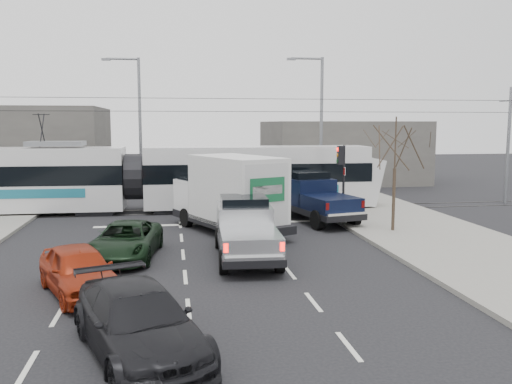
{
  "coord_description": "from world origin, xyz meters",
  "views": [
    {
      "loc": [
        -2.07,
        -19.89,
        4.87
      ],
      "look_at": [
        1.66,
        3.86,
        1.8
      ],
      "focal_mm": 38.0,
      "sensor_mm": 36.0,
      "label": 1
    }
  ],
  "objects": [
    {
      "name": "box_truck",
      "position": [
        0.48,
        3.8,
        1.7
      ],
      "size": [
        4.98,
        7.25,
        3.44
      ],
      "rotation": [
        0.0,
        0.0,
        0.42
      ],
      "color": "black",
      "rests_on": "ground"
    },
    {
      "name": "traffic_signal",
      "position": [
        6.47,
        6.5,
        2.74
      ],
      "size": [
        0.44,
        0.44,
        3.6
      ],
      "color": "black",
      "rests_on": "ground"
    },
    {
      "name": "green_car",
      "position": [
        -3.76,
        -0.23,
        0.65
      ],
      "size": [
        2.73,
        4.91,
        1.3
      ],
      "primitive_type": "imported",
      "rotation": [
        0.0,
        0.0,
        -0.13
      ],
      "color": "black",
      "rests_on": "ground"
    },
    {
      "name": "tram",
      "position": [
        -4.11,
        10.2,
        1.89
      ],
      "size": [
        26.09,
        3.29,
        5.31
      ],
      "rotation": [
        0.0,
        0.0,
        -0.03
      ],
      "color": "silver",
      "rests_on": "ground"
    },
    {
      "name": "street_lamp_near",
      "position": [
        7.31,
        14.0,
        5.11
      ],
      "size": [
        2.38,
        0.25,
        9.0
      ],
      "color": "slate",
      "rests_on": "ground"
    },
    {
      "name": "rails",
      "position": [
        0.0,
        10.0,
        0.01
      ],
      "size": [
        60.0,
        1.6,
        0.03
      ],
      "primitive_type": "cube",
      "color": "#33302D",
      "rests_on": "ground"
    },
    {
      "name": "red_car",
      "position": [
        -4.73,
        -4.27,
        0.7
      ],
      "size": [
        3.15,
        4.45,
        1.41
      ],
      "primitive_type": "imported",
      "rotation": [
        0.0,
        0.0,
        0.41
      ],
      "color": "maroon",
      "rests_on": "ground"
    },
    {
      "name": "ground",
      "position": [
        0.0,
        0.0,
        0.0
      ],
      "size": [
        120.0,
        120.0,
        0.0
      ],
      "primitive_type": "plane",
      "color": "black",
      "rests_on": "ground"
    },
    {
      "name": "navy_pickup",
      "position": [
        4.95,
        6.16,
        1.19
      ],
      "size": [
        3.35,
        6.07,
        2.42
      ],
      "rotation": [
        0.0,
        0.0,
        0.23
      ],
      "color": "black",
      "rests_on": "ground"
    },
    {
      "name": "dark_car",
      "position": [
        -2.82,
        -8.72,
        0.72
      ],
      "size": [
        3.59,
        5.37,
        1.44
      ],
      "primitive_type": "imported",
      "rotation": [
        0.0,
        0.0,
        0.35
      ],
      "color": "black",
      "rests_on": "ground"
    },
    {
      "name": "sidewalk_right",
      "position": [
        9.0,
        0.0,
        0.07
      ],
      "size": [
        6.0,
        60.0,
        0.15
      ],
      "primitive_type": "cube",
      "color": "gray",
      "rests_on": "ground"
    },
    {
      "name": "bare_tree",
      "position": [
        7.6,
        2.5,
        3.79
      ],
      "size": [
        2.4,
        2.4,
        5.0
      ],
      "color": "#47382B",
      "rests_on": "ground"
    },
    {
      "name": "silver_pickup",
      "position": [
        0.57,
        -0.64,
        1.05
      ],
      "size": [
        2.33,
        5.94,
        2.12
      ],
      "rotation": [
        0.0,
        0.0,
        -0.05
      ],
      "color": "black",
      "rests_on": "ground"
    },
    {
      "name": "building_right",
      "position": [
        12.0,
        24.0,
        2.5
      ],
      "size": [
        12.0,
        10.0,
        5.0
      ],
      "primitive_type": "cube",
      "color": "#625E59",
      "rests_on": "ground"
    },
    {
      "name": "street_lamp_far",
      "position": [
        -4.19,
        16.0,
        5.11
      ],
      "size": [
        2.38,
        0.25,
        9.0
      ],
      "color": "slate",
      "rests_on": "ground"
    },
    {
      "name": "building_left",
      "position": [
        -14.0,
        22.0,
        3.0
      ],
      "size": [
        14.0,
        10.0,
        6.0
      ],
      "primitive_type": "cube",
      "color": "#625E59",
      "rests_on": "ground"
    },
    {
      "name": "catenary",
      "position": [
        0.0,
        10.0,
        3.88
      ],
      "size": [
        60.0,
        0.2,
        7.0
      ],
      "color": "black",
      "rests_on": "ground"
    }
  ]
}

